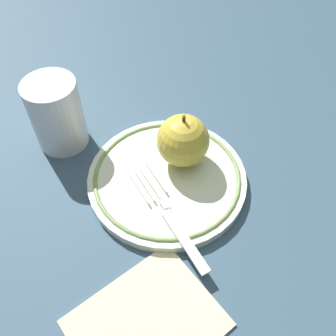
{
  "coord_description": "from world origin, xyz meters",
  "views": [
    {
      "loc": [
        0.29,
        -0.06,
        0.4
      ],
      "look_at": [
        0.0,
        0.02,
        0.04
      ],
      "focal_mm": 40.0,
      "sensor_mm": 36.0,
      "label": 1
    }
  ],
  "objects_px": {
    "drinking_glass": "(57,114)",
    "napkin_folded": "(146,323)",
    "fork": "(170,218)",
    "plate": "(168,181)",
    "apple_red_whole": "(183,141)"
  },
  "relations": [
    {
      "from": "drinking_glass",
      "to": "fork",
      "type": "bearing_deg",
      "value": 31.97
    },
    {
      "from": "drinking_glass",
      "to": "napkin_folded",
      "type": "xyz_separation_m",
      "value": [
        0.28,
        0.06,
        -0.05
      ]
    },
    {
      "from": "fork",
      "to": "napkin_folded",
      "type": "distance_m",
      "value": 0.12
    },
    {
      "from": "plate",
      "to": "drinking_glass",
      "type": "distance_m",
      "value": 0.18
    },
    {
      "from": "plate",
      "to": "napkin_folded",
      "type": "distance_m",
      "value": 0.18
    },
    {
      "from": "plate",
      "to": "apple_red_whole",
      "type": "xyz_separation_m",
      "value": [
        -0.03,
        0.03,
        0.04
      ]
    },
    {
      "from": "plate",
      "to": "fork",
      "type": "bearing_deg",
      "value": -12.86
    },
    {
      "from": "fork",
      "to": "napkin_folded",
      "type": "bearing_deg",
      "value": 138.27
    },
    {
      "from": "apple_red_whole",
      "to": "fork",
      "type": "relative_size",
      "value": 0.46
    },
    {
      "from": "plate",
      "to": "fork",
      "type": "distance_m",
      "value": 0.06
    },
    {
      "from": "fork",
      "to": "drinking_glass",
      "type": "relative_size",
      "value": 1.64
    },
    {
      "from": "fork",
      "to": "napkin_folded",
      "type": "xyz_separation_m",
      "value": [
        0.11,
        -0.05,
        -0.01
      ]
    },
    {
      "from": "drinking_glass",
      "to": "napkin_folded",
      "type": "distance_m",
      "value": 0.29
    },
    {
      "from": "plate",
      "to": "drinking_glass",
      "type": "xyz_separation_m",
      "value": [
        -0.12,
        -0.13,
        0.04
      ]
    },
    {
      "from": "drinking_glass",
      "to": "napkin_folded",
      "type": "bearing_deg",
      "value": 11.47
    }
  ]
}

